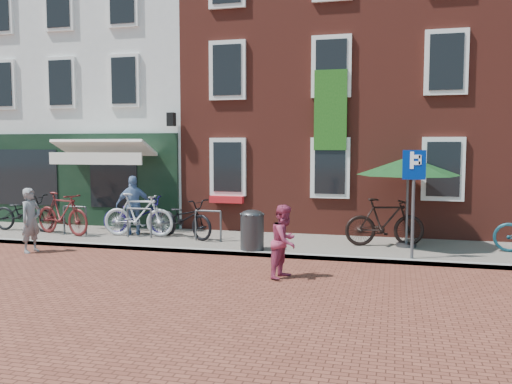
% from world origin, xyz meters
% --- Properties ---
extents(ground, '(80.00, 80.00, 0.00)m').
position_xyz_m(ground, '(0.00, 0.00, 0.00)').
color(ground, brown).
extents(sidewalk, '(24.00, 3.00, 0.10)m').
position_xyz_m(sidewalk, '(1.00, 1.50, 0.05)').
color(sidewalk, slate).
rests_on(sidewalk, ground).
extents(building_stucco, '(8.00, 8.00, 9.00)m').
position_xyz_m(building_stucco, '(-5.00, 7.00, 4.50)').
color(building_stucco, silver).
rests_on(building_stucco, ground).
extents(building_brick_mid, '(6.00, 8.00, 10.00)m').
position_xyz_m(building_brick_mid, '(2.00, 7.00, 5.00)').
color(building_brick_mid, maroon).
rests_on(building_brick_mid, ground).
extents(building_brick_right, '(6.00, 8.00, 10.00)m').
position_xyz_m(building_brick_right, '(8.00, 7.00, 5.00)').
color(building_brick_right, maroon).
rests_on(building_brick_right, ground).
extents(litter_bin, '(0.57, 0.57, 1.04)m').
position_xyz_m(litter_bin, '(1.95, 0.30, 0.64)').
color(litter_bin, '#333335').
rests_on(litter_bin, sidewalk).
extents(parking_sign, '(0.50, 0.08, 2.43)m').
position_xyz_m(parking_sign, '(5.67, 0.24, 1.76)').
color(parking_sign, '#4C4C4F').
rests_on(parking_sign, sidewalk).
extents(parasol, '(2.52, 2.52, 2.35)m').
position_xyz_m(parasol, '(5.57, 1.70, 2.20)').
color(parasol, '#4C4C4F').
rests_on(parasol, sidewalk).
extents(woman, '(0.45, 0.63, 1.59)m').
position_xyz_m(woman, '(-3.38, -0.85, 0.79)').
color(woman, slate).
rests_on(woman, ground).
extents(boy, '(0.72, 0.83, 1.46)m').
position_xyz_m(boy, '(3.17, -1.79, 0.73)').
color(boy, '#9D3252').
rests_on(boy, ground).
extents(cafe_person, '(1.06, 0.81, 1.68)m').
position_xyz_m(cafe_person, '(-1.90, 1.66, 0.94)').
color(cafe_person, '#6480AD').
rests_on(cafe_person, sidewalk).
extents(bicycle_0, '(2.08, 0.75, 1.09)m').
position_xyz_m(bicycle_0, '(-5.35, 1.41, 0.64)').
color(bicycle_0, black).
rests_on(bicycle_0, sidewalk).
extents(bicycle_1, '(2.09, 1.06, 1.21)m').
position_xyz_m(bicycle_1, '(-3.85, 1.12, 0.70)').
color(bicycle_1, '#4F1616').
rests_on(bicycle_1, sidewalk).
extents(bicycle_2, '(2.14, 0.95, 1.09)m').
position_xyz_m(bicycle_2, '(-1.82, 1.78, 0.64)').
color(bicycle_2, '#160864').
rests_on(bicycle_2, sidewalk).
extents(bicycle_3, '(2.06, 0.78, 1.21)m').
position_xyz_m(bicycle_3, '(-1.64, 1.43, 0.70)').
color(bicycle_3, '#B8B8BB').
rests_on(bicycle_3, sidewalk).
extents(bicycle_4, '(2.18, 1.52, 1.09)m').
position_xyz_m(bicycle_4, '(-0.28, 1.46, 0.64)').
color(bicycle_4, black).
rests_on(bicycle_4, sidewalk).
extents(bicycle_5, '(2.09, 1.07, 1.21)m').
position_xyz_m(bicycle_5, '(5.04, 1.66, 0.70)').
color(bicycle_5, black).
rests_on(bicycle_5, sidewalk).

